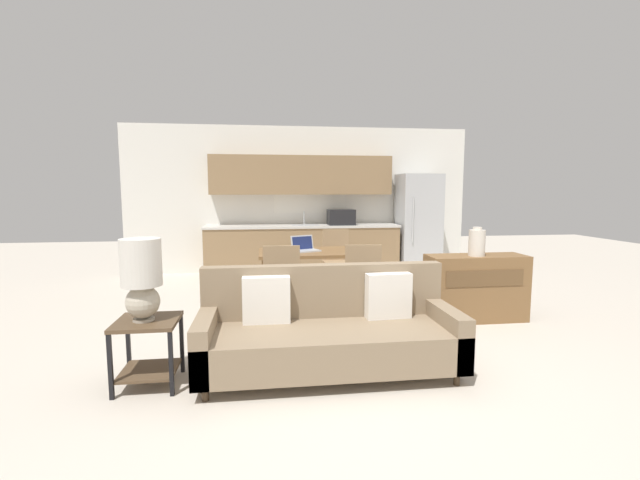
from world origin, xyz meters
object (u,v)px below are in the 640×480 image
(dining_table, at_px, (314,256))
(credenza, at_px, (476,288))
(couch, at_px, (328,332))
(dining_chair_near_right, at_px, (362,280))
(side_table, at_px, (148,341))
(refrigerator, at_px, (418,223))
(vase, at_px, (477,242))
(dining_chair_far_right, at_px, (337,258))
(dining_chair_near_left, at_px, (282,281))
(table_lamp, at_px, (142,276))
(laptop, at_px, (305,247))

(dining_table, distance_m, credenza, 2.02)
(couch, relative_size, dining_chair_near_right, 2.29)
(couch, xyz_separation_m, side_table, (-1.44, -0.09, 0.02))
(side_table, bearing_deg, refrigerator, 48.57)
(vase, bearing_deg, side_table, -159.86)
(refrigerator, bearing_deg, dining_chair_far_right, -142.47)
(refrigerator, relative_size, credenza, 1.57)
(dining_chair_near_left, relative_size, dining_chair_near_right, 1.00)
(table_lamp, bearing_deg, dining_chair_near_right, 32.60)
(table_lamp, bearing_deg, dining_chair_near_left, 50.19)
(couch, relative_size, laptop, 5.40)
(dining_chair_near_left, xyz_separation_m, dining_chair_far_right, (0.91, 1.59, 0.00))
(table_lamp, xyz_separation_m, credenza, (3.40, 1.28, -0.49))
(dining_chair_near_right, bearing_deg, dining_chair_near_left, 3.08)
(couch, xyz_separation_m, dining_chair_near_right, (0.57, 1.20, 0.18))
(dining_table, distance_m, table_lamp, 2.65)
(refrigerator, bearing_deg, side_table, -131.43)
(dining_chair_near_left, height_order, dining_chair_near_right, same)
(dining_chair_far_right, xyz_separation_m, laptop, (-0.57, -0.82, 0.28))
(couch, bearing_deg, vase, 30.80)
(refrigerator, bearing_deg, dining_chair_near_right, -120.60)
(table_lamp, height_order, laptop, table_lamp)
(dining_chair_near_left, bearing_deg, table_lamp, 51.83)
(refrigerator, distance_m, credenza, 3.09)
(vase, distance_m, dining_chair_near_left, 2.29)
(refrigerator, distance_m, side_table, 5.75)
(vase, bearing_deg, couch, -149.20)
(laptop, bearing_deg, dining_chair_far_right, 31.32)
(vase, height_order, dining_chair_near_right, vase)
(table_lamp, distance_m, laptop, 2.58)
(table_lamp, distance_m, dining_chair_near_left, 1.79)
(table_lamp, relative_size, vase, 1.90)
(refrigerator, distance_m, table_lamp, 5.74)
(laptop, bearing_deg, dining_chair_near_right, -79.07)
(dining_chair_far_right, bearing_deg, table_lamp, -126.80)
(dining_chair_far_right, bearing_deg, refrigerator, 35.41)
(couch, height_order, dining_chair_near_right, dining_chair_near_right)
(refrigerator, relative_size, table_lamp, 2.85)
(dining_chair_near_right, bearing_deg, dining_chair_far_right, -83.97)
(table_lamp, bearing_deg, dining_chair_far_right, 55.32)
(side_table, height_order, laptop, laptop)
(refrigerator, height_order, table_lamp, refrigerator)
(refrigerator, xyz_separation_m, credenza, (-0.40, -3.02, -0.52))
(dining_table, height_order, laptop, laptop)
(side_table, bearing_deg, dining_chair_near_right, 32.62)
(table_lamp, relative_size, laptop, 1.62)
(dining_chair_far_right, xyz_separation_m, dining_chair_near_right, (-0.01, -1.64, 0.00))
(credenza, relative_size, dining_chair_near_left, 1.24)
(dining_chair_near_right, bearing_deg, side_table, 38.83)
(refrigerator, bearing_deg, vase, -98.10)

